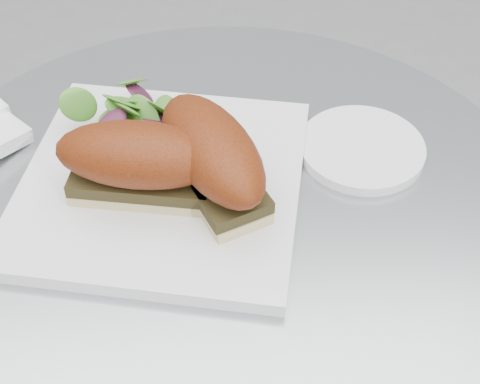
# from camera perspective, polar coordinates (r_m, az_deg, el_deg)

# --- Properties ---
(table) EXTENTS (0.70, 0.70, 0.73)m
(table) POSITION_cam_1_polar(r_m,az_deg,el_deg) (0.88, -1.29, -12.63)
(table) COLOR #A7ABAE
(table) RESTS_ON ground
(plate) EXTENTS (0.34, 0.34, 0.02)m
(plate) POSITION_cam_1_polar(r_m,az_deg,el_deg) (0.70, -6.66, 0.82)
(plate) COLOR white
(plate) RESTS_ON table
(sandwich_left) EXTENTS (0.17, 0.10, 0.08)m
(sandwich_left) POSITION_cam_1_polar(r_m,az_deg,el_deg) (0.65, -8.58, 2.61)
(sandwich_left) COLOR tan
(sandwich_left) RESTS_ON plate
(sandwich_right) EXTENTS (0.14, 0.19, 0.08)m
(sandwich_right) POSITION_cam_1_polar(r_m,az_deg,el_deg) (0.65, -2.40, 3.15)
(sandwich_right) COLOR tan
(sandwich_right) RESTS_ON plate
(salad) EXTENTS (0.12, 0.12, 0.05)m
(salad) POSITION_cam_1_polar(r_m,az_deg,el_deg) (0.74, -9.59, 6.72)
(salad) COLOR #609C33
(salad) RESTS_ON plate
(saucer) EXTENTS (0.14, 0.14, 0.01)m
(saucer) POSITION_cam_1_polar(r_m,az_deg,el_deg) (0.75, 10.36, 3.68)
(saucer) COLOR white
(saucer) RESTS_ON table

